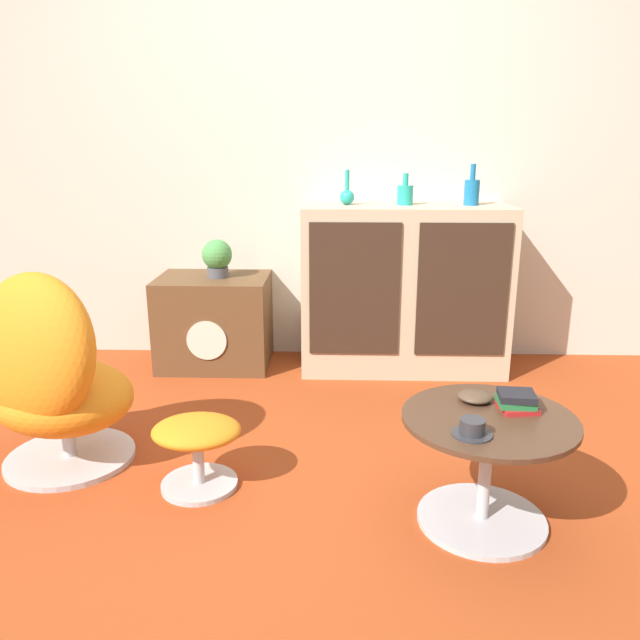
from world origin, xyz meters
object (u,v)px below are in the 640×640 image
ottoman (197,440)px  vase_inner_right (472,191)px  teacup (472,429)px  potted_plant (217,257)px  sideboard (404,288)px  vase_inner_left (405,194)px  coffee_table (486,460)px  vase_leftmost (347,195)px  egg_chair (49,376)px  book_stack (517,401)px  tv_console (215,321)px  bowl (475,396)px

ottoman → vase_inner_right: 2.05m
teacup → potted_plant: bearing=123.3°
potted_plant → vase_inner_right: bearing=-0.2°
sideboard → vase_inner_right: vase_inner_right is taller
vase_inner_left → teacup: vase_inner_left is taller
coffee_table → vase_leftmost: bearing=106.7°
coffee_table → egg_chair: bearing=168.3°
vase_inner_left → potted_plant: size_ratio=0.78×
vase_inner_left → book_stack: bearing=-80.4°
vase_inner_left → vase_inner_right: vase_inner_right is taller
ottoman → teacup: (0.96, -0.34, 0.23)m
egg_chair → ottoman: (0.61, -0.14, -0.20)m
vase_leftmost → potted_plant: 0.82m
teacup → book_stack: bearing=45.8°
egg_chair → vase_inner_right: bearing=33.3°
potted_plant → ottoman: bearing=-83.1°
tv_console → egg_chair: egg_chair is taller
tv_console → vase_inner_right: size_ratio=2.88×
vase_leftmost → book_stack: vase_leftmost is taller
vase_leftmost → coffee_table: bearing=-73.3°
vase_inner_left → vase_inner_right: size_ratio=0.77×
ottoman → bowl: bowl is taller
sideboard → book_stack: (0.24, -1.51, -0.04)m
vase_leftmost → book_stack: size_ratio=1.38×
vase_leftmost → vase_inner_right: size_ratio=0.86×
bowl → tv_console: bearing=130.3°
tv_console → vase_leftmost: (0.78, -0.00, 0.74)m
book_stack → vase_inner_right: bearing=85.9°
vase_leftmost → book_stack: (0.58, -1.52, -0.57)m
egg_chair → potted_plant: (0.45, 1.24, 0.26)m
tv_console → vase_inner_left: bearing=-0.2°
coffee_table → book_stack: (0.10, 0.06, 0.20)m
coffee_table → vase_inner_right: size_ratio=2.65×
sideboard → coffee_table: bearing=-84.9°
vase_inner_left → vase_inner_right: (0.37, 0.00, 0.02)m
tv_console → coffee_table: tv_console is taller
sideboard → vase_inner_right: 0.66m
vase_leftmost → vase_inner_right: (0.69, 0.00, 0.03)m
ottoman → teacup: teacup is taller
coffee_table → vase_inner_left: bearing=95.5°
coffee_table → vase_inner_left: (-0.15, 1.58, 0.77)m
sideboard → egg_chair: 1.96m
teacup → tv_console: bearing=124.1°
potted_plant → teacup: (1.13, -1.72, -0.22)m
vase_inner_left → bowl: size_ratio=1.41×
egg_chair → coffee_table: (1.66, -0.34, -0.15)m
egg_chair → vase_inner_left: (1.51, 1.23, 0.62)m
vase_leftmost → bowl: bearing=-72.7°
tv_console → bowl: 1.91m
sideboard → vase_inner_left: (-0.01, 0.00, 0.54)m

